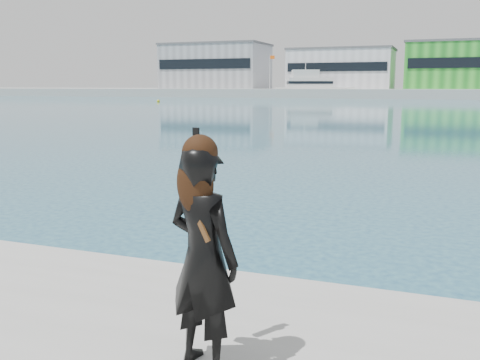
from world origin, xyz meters
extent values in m
cube|color=#9E9E99|center=(0.00, 130.00, 1.00)|extent=(320.00, 40.00, 2.00)
cube|color=gray|center=(-55.00, 128.00, 7.50)|extent=(26.00, 16.00, 11.00)
cube|color=black|center=(-55.00, 119.90, 8.05)|extent=(24.70, 0.20, 2.42)
cube|color=#59595B|center=(-55.00, 128.00, 13.25)|extent=(26.52, 16.32, 0.50)
cube|color=silver|center=(-22.00, 128.00, 6.50)|extent=(24.00, 15.00, 9.00)
cube|color=black|center=(-22.00, 120.40, 6.95)|extent=(22.80, 0.20, 1.98)
cube|color=#59595B|center=(-22.00, 128.00, 11.25)|extent=(24.48, 15.30, 0.50)
cube|color=#228A25|center=(8.00, 128.00, 7.00)|extent=(30.00, 16.00, 10.00)
cube|color=black|center=(8.00, 119.90, 7.50)|extent=(28.50, 0.20, 2.20)
cube|color=#59595B|center=(8.00, 128.00, 12.25)|extent=(30.60, 16.32, 0.50)
cylinder|color=silver|center=(-38.00, 121.00, 6.00)|extent=(0.16, 0.16, 8.00)
cube|color=#E2560D|center=(-37.40, 121.00, 9.40)|extent=(1.20, 0.04, 0.80)
cube|color=silver|center=(-26.11, 116.38, 1.17)|extent=(18.11, 11.00, 2.34)
cube|color=silver|center=(-27.02, 116.02, 3.41)|extent=(10.57, 7.40, 2.15)
cube|color=silver|center=(-27.92, 115.66, 5.36)|extent=(6.66, 5.24, 1.76)
cube|color=black|center=(-27.02, 116.02, 3.41)|extent=(10.79, 7.56, 0.59)
cylinder|color=silver|center=(-27.92, 115.66, 7.22)|extent=(0.16, 0.16, 1.95)
sphere|color=#DDC20B|center=(-43.52, 76.22, 0.00)|extent=(0.50, 0.50, 0.50)
imported|color=black|center=(-0.07, -0.87, 1.57)|extent=(0.65, 0.52, 1.54)
sphere|color=black|center=(-0.07, -0.89, 2.29)|extent=(0.24, 0.24, 0.24)
ellipsoid|color=black|center=(-0.09, -0.94, 2.09)|extent=(0.26, 0.13, 0.41)
cylinder|color=tan|center=(-0.25, -0.71, 2.19)|extent=(0.12, 0.19, 0.33)
cylinder|color=white|center=(-0.24, -0.67, 2.32)|extent=(0.09, 0.09, 0.03)
cube|color=black|center=(-0.22, -0.63, 2.37)|extent=(0.06, 0.03, 0.11)
cube|color=#4C2D14|center=(-0.07, -0.96, 1.88)|extent=(0.21, 0.08, 0.32)
camera|label=1|loc=(1.37, -4.01, 2.72)|focal=40.00mm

